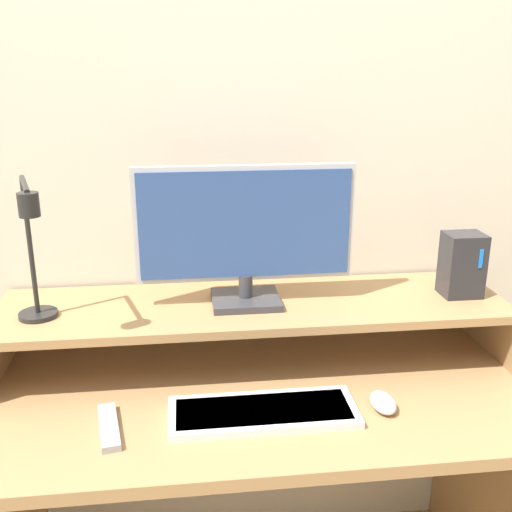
% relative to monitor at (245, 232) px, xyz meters
% --- Properties ---
extents(wall_back, '(6.00, 0.05, 2.50)m').
position_rel_monitor_xyz_m(wall_back, '(0.02, 0.21, 0.18)').
color(wall_back, beige).
rests_on(wall_back, ground_plane).
extents(desk, '(1.33, 0.66, 0.72)m').
position_rel_monitor_xyz_m(desk, '(0.02, -0.16, -0.55)').
color(desk, '#A87F51').
rests_on(desk, ground_plane).
extents(monitor_shelf, '(1.33, 0.34, 0.16)m').
position_rel_monitor_xyz_m(monitor_shelf, '(0.02, 0.00, -0.22)').
color(monitor_shelf, '#A87F51').
rests_on(monitor_shelf, desk).
extents(monitor, '(0.55, 0.15, 0.36)m').
position_rel_monitor_xyz_m(monitor, '(0.00, 0.00, 0.00)').
color(monitor, '#38383D').
rests_on(monitor, monitor_shelf).
extents(desk_lamp, '(0.12, 0.25, 0.35)m').
position_rel_monitor_xyz_m(desk_lamp, '(-0.50, -0.10, -0.01)').
color(desk_lamp, black).
rests_on(desk_lamp, monitor_shelf).
extents(router_dock, '(0.10, 0.09, 0.17)m').
position_rel_monitor_xyz_m(router_dock, '(0.58, -0.01, -0.11)').
color(router_dock, '#28282D').
rests_on(router_dock, monitor_shelf).
extents(keyboard, '(0.42, 0.16, 0.02)m').
position_rel_monitor_xyz_m(keyboard, '(0.01, -0.28, -0.34)').
color(keyboard, silver).
rests_on(keyboard, desk).
extents(mouse, '(0.06, 0.10, 0.03)m').
position_rel_monitor_xyz_m(mouse, '(0.29, -0.28, -0.34)').
color(mouse, silver).
rests_on(mouse, desk).
extents(remote_control, '(0.07, 0.18, 0.02)m').
position_rel_monitor_xyz_m(remote_control, '(-0.33, -0.29, -0.35)').
color(remote_control, '#99999E').
rests_on(remote_control, desk).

